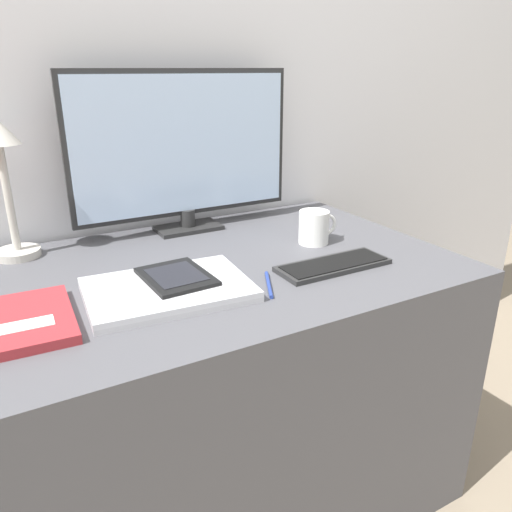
% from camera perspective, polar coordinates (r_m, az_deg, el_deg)
% --- Properties ---
extents(wall_back, '(3.60, 0.05, 2.40)m').
position_cam_1_polar(wall_back, '(1.57, -11.56, 21.34)').
color(wall_back, silver).
rests_on(wall_back, ground_plane).
extents(desk, '(1.14, 0.77, 0.71)m').
position_cam_1_polar(desk, '(1.43, -3.45, -14.19)').
color(desk, '#4C4C51').
rests_on(desk, ground_plane).
extents(monitor, '(0.66, 0.11, 0.46)m').
position_cam_1_polar(monitor, '(1.48, -8.23, 11.99)').
color(monitor, '#262626').
rests_on(monitor, desk).
extents(keyboard, '(0.29, 0.11, 0.01)m').
position_cam_1_polar(keyboard, '(1.24, 8.83, -1.01)').
color(keyboard, '#282828').
rests_on(keyboard, desk).
extents(laptop, '(0.36, 0.27, 0.02)m').
position_cam_1_polar(laptop, '(1.10, -10.01, -3.81)').
color(laptop, '#BCBCC1').
rests_on(laptop, desk).
extents(ereader, '(0.14, 0.18, 0.01)m').
position_cam_1_polar(ereader, '(1.12, -9.11, -2.32)').
color(ereader, black).
rests_on(ereader, laptop).
extents(desk_lamp, '(0.11, 0.11, 0.36)m').
position_cam_1_polar(desk_lamp, '(1.38, -26.97, 9.03)').
color(desk_lamp, '#BCB7AD').
rests_on(desk_lamp, desk).
extents(notebook, '(0.18, 0.25, 0.02)m').
position_cam_1_polar(notebook, '(1.05, -24.90, -6.75)').
color(notebook, maroon).
rests_on(notebook, desk).
extents(coffee_mug, '(0.12, 0.08, 0.09)m').
position_cam_1_polar(coffee_mug, '(1.39, 6.71, 3.29)').
color(coffee_mug, white).
rests_on(coffee_mug, desk).
extents(pen, '(0.07, 0.12, 0.01)m').
position_cam_1_polar(pen, '(1.12, 1.48, -3.27)').
color(pen, navy).
rests_on(pen, desk).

